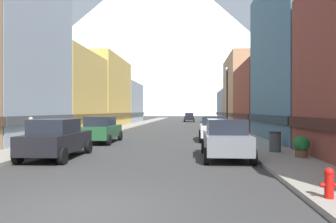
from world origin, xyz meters
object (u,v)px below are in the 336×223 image
at_px(potted_plant_0, 276,139).
at_px(potted_plant_1, 301,146).
at_px(car_right_0, 226,139).
at_px(car_right_1, 213,128).
at_px(car_driving_0, 189,117).
at_px(streetlamp_right, 227,90).
at_px(car_left_0, 57,138).
at_px(pedestrian_0, 32,134).
at_px(car_left_1, 101,129).
at_px(pedestrian_1, 31,134).
at_px(fire_hydrant_near, 329,182).
at_px(trash_bin_right, 275,142).

xyz_separation_m(potted_plant_0, potted_plant_1, (0.00, -4.10, 0.09)).
distance_m(car_right_0, car_right_1, 8.40).
bearing_deg(potted_plant_0, car_driving_0, 97.17).
bearing_deg(car_right_1, streetlamp_right, 73.97).
xyz_separation_m(car_left_0, potted_plant_1, (10.80, 0.22, -0.26)).
xyz_separation_m(car_driving_0, potted_plant_0, (5.40, -42.90, -0.36)).
relative_size(car_right_0, pedestrian_0, 2.76).
height_order(car_left_1, car_driving_0, same).
bearing_deg(car_left_0, car_right_0, 3.87).
relative_size(car_left_0, pedestrian_0, 2.79).
distance_m(car_left_1, potted_plant_0, 11.09).
xyz_separation_m(car_right_0, car_right_1, (-0.00, 8.40, 0.00)).
xyz_separation_m(pedestrian_0, pedestrian_1, (-0.00, -0.08, 0.04)).
xyz_separation_m(car_driving_0, pedestrian_0, (-7.85, -44.86, -0.02)).
height_order(car_right_0, streetlamp_right, streetlamp_right).
relative_size(car_left_1, car_right_0, 1.01).
bearing_deg(car_left_0, potted_plant_1, 1.16).
relative_size(car_left_1, streetlamp_right, 0.76).
relative_size(car_right_1, pedestrian_0, 2.77).
distance_m(car_left_1, fire_hydrant_near, 15.98).
xyz_separation_m(car_right_0, streetlamp_right, (1.55, 13.80, 3.09)).
bearing_deg(pedestrian_0, trash_bin_right, -1.63).
bearing_deg(streetlamp_right, trash_bin_right, -85.35).
bearing_deg(pedestrian_1, car_right_1, 33.41).
bearing_deg(pedestrian_0, potted_plant_0, 8.39).
bearing_deg(fire_hydrant_near, pedestrian_1, 144.00).
height_order(car_right_0, potted_plant_0, car_right_0).
xyz_separation_m(trash_bin_right, streetlamp_right, (-1.00, 12.30, 3.34)).
distance_m(potted_plant_1, pedestrian_0, 13.43).
bearing_deg(car_right_0, streetlamp_right, 83.59).
height_order(fire_hydrant_near, potted_plant_0, potted_plant_0).
relative_size(car_driving_0, trash_bin_right, 4.49).
xyz_separation_m(car_left_0, trash_bin_right, (10.15, 2.01, -0.26)).
distance_m(car_left_0, streetlamp_right, 17.26).
bearing_deg(pedestrian_1, fire_hydrant_near, -36.00).
height_order(car_left_0, pedestrian_0, car_left_0).
bearing_deg(car_driving_0, car_left_1, -97.61).
bearing_deg(car_driving_0, car_right_0, -87.30).
bearing_deg(potted_plant_1, pedestrian_1, 171.13).
xyz_separation_m(fire_hydrant_near, pedestrian_1, (-11.70, 8.50, 0.40)).
bearing_deg(streetlamp_right, car_left_0, -122.59).
xyz_separation_m(car_right_1, streetlamp_right, (1.55, 5.40, 3.09)).
relative_size(car_left_0, potted_plant_0, 5.50).
relative_size(car_left_1, car_driving_0, 1.01).
bearing_deg(trash_bin_right, car_right_1, 110.27).
bearing_deg(trash_bin_right, streetlamp_right, 94.65).
distance_m(car_right_1, trash_bin_right, 7.37).
bearing_deg(fire_hydrant_near, streetlamp_right, 90.28).
distance_m(potted_plant_1, streetlamp_right, 14.58).
bearing_deg(pedestrian_1, car_left_0, -43.03).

